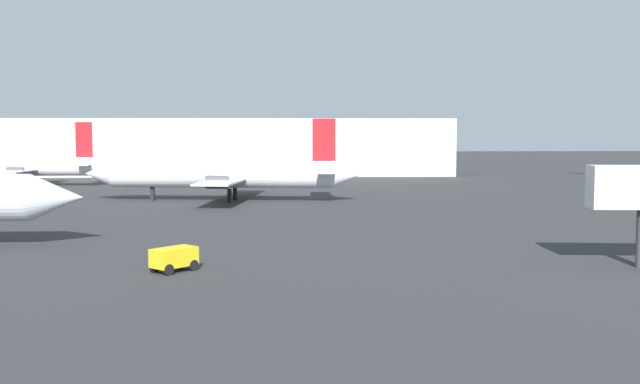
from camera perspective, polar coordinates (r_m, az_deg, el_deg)
name	(u,v)px	position (r m, az deg, el deg)	size (l,w,h in m)	color
airplane_distant	(223,174)	(79.60, -7.77, 1.42)	(31.26, 22.80, 9.15)	silver
airplane_far_left	(24,167)	(109.96, -22.68, 1.90)	(24.90, 19.64, 9.20)	white
baggage_cart	(174,258)	(39.32, -11.64, -5.19)	(2.59, 2.64, 1.30)	gold
terminal_building	(206,147)	(134.81, -9.14, 3.60)	(89.97, 20.17, 10.22)	beige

